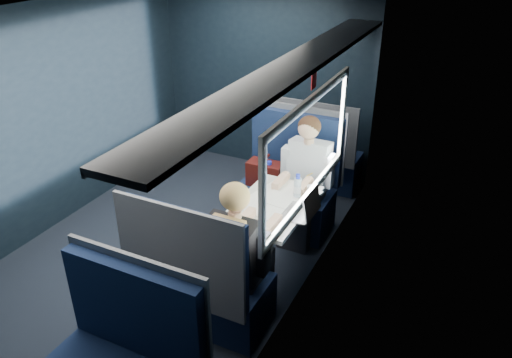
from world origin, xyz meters
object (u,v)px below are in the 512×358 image
at_px(seat_bay_near, 286,188).
at_px(laptop, 305,209).
at_px(bottle_small, 297,187).
at_px(seat_bay_far, 202,284).
at_px(woman, 239,248).
at_px(table, 269,211).
at_px(seat_row_front, 317,156).
at_px(cup, 311,190).
at_px(man, 305,175).

bearing_deg(seat_bay_near, laptop, -59.38).
bearing_deg(bottle_small, seat_bay_far, -108.45).
bearing_deg(woman, seat_bay_near, 99.49).
bearing_deg(table, seat_bay_near, 102.71).
relative_size(seat_bay_near, seat_row_front, 1.09).
relative_size(table, bottle_small, 4.33).
bearing_deg(seat_bay_near, cup, -50.54).
xyz_separation_m(seat_bay_far, laptop, (0.53, 0.82, 0.39)).
xyz_separation_m(table, man, (0.07, 0.70, 0.06)).
xyz_separation_m(bottle_small, cup, (0.09, 0.09, -0.06)).
height_order(seat_row_front, bottle_small, seat_row_front).
height_order(seat_row_front, man, man).
bearing_deg(woman, laptop, 66.58).
xyz_separation_m(woman, bottle_small, (0.11, 0.91, 0.11)).
distance_m(table, cup, 0.42).
relative_size(man, woman, 1.00).
relative_size(woman, bottle_small, 5.73).
bearing_deg(seat_row_front, seat_bay_far, -90.00).
bearing_deg(bottle_small, man, 102.73).
distance_m(seat_bay_near, woman, 1.63).
xyz_separation_m(table, seat_bay_near, (-0.20, 0.87, -0.24)).
height_order(seat_row_front, cup, seat_row_front).
relative_size(man, bottle_small, 5.73).
bearing_deg(laptop, seat_row_front, 106.06).
distance_m(man, cup, 0.45).
bearing_deg(seat_bay_near, bottle_small, -60.49).
bearing_deg(man, table, -95.52).
height_order(seat_bay_near, laptop, seat_bay_near).
bearing_deg(man, bottle_small, -77.27).
distance_m(bottle_small, cup, 0.14).
relative_size(table, seat_bay_near, 0.79).
bearing_deg(woman, table, 95.45).
bearing_deg(seat_bay_near, seat_bay_far, -89.56).
relative_size(seat_bay_far, bottle_small, 5.46).
height_order(table, seat_bay_near, seat_bay_near).
xyz_separation_m(seat_bay_far, woman, (0.25, 0.17, 0.31)).
xyz_separation_m(table, woman, (0.07, -0.71, 0.06)).
relative_size(table, cup, 11.00).
height_order(seat_bay_near, cup, seat_bay_near).
height_order(seat_bay_near, bottle_small, seat_bay_near).
relative_size(laptop, cup, 3.56).
bearing_deg(bottle_small, table, -130.75).
distance_m(seat_bay_near, bottle_small, 0.87).
height_order(man, woman, same).
distance_m(table, seat_row_front, 1.82).
bearing_deg(bottle_small, seat_bay_near, 119.51).
bearing_deg(man, seat_bay_far, -99.03).
relative_size(seat_row_front, cup, 12.77).
bearing_deg(cup, man, 117.14).
distance_m(table, woman, 0.71).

